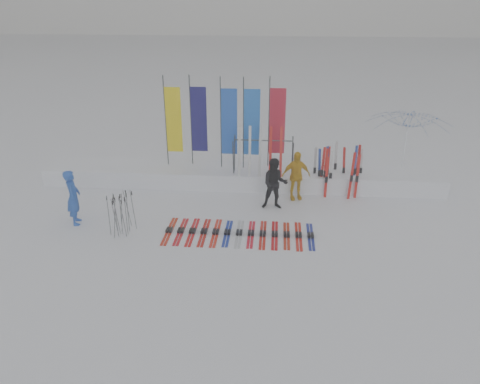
# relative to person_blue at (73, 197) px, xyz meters

# --- Properties ---
(ground) EXTENTS (120.00, 120.00, 0.00)m
(ground) POSITION_rel_person_blue_xyz_m (4.69, -1.17, -0.84)
(ground) COLOR white
(ground) RESTS_ON ground
(snow_bank) EXTENTS (14.00, 1.60, 0.60)m
(snow_bank) POSITION_rel_person_blue_xyz_m (4.69, 3.43, -0.54)
(snow_bank) COLOR white
(snow_bank) RESTS_ON ground
(person_blue) EXTENTS (0.57, 0.71, 1.69)m
(person_blue) POSITION_rel_person_blue_xyz_m (0.00, 0.00, 0.00)
(person_blue) COLOR #1E4BB4
(person_blue) RESTS_ON ground
(person_black) EXTENTS (0.84, 0.67, 1.66)m
(person_black) POSITION_rel_person_blue_xyz_m (5.91, 1.52, -0.01)
(person_black) COLOR black
(person_black) RESTS_ON ground
(person_yellow) EXTENTS (1.04, 0.64, 1.65)m
(person_yellow) POSITION_rel_person_blue_xyz_m (6.59, 2.31, -0.02)
(person_yellow) COLOR gold
(person_yellow) RESTS_ON ground
(tent_canopy) EXTENTS (3.75, 3.78, 2.67)m
(tent_canopy) POSITION_rel_person_blue_xyz_m (10.43, 4.05, 0.49)
(tent_canopy) COLOR white
(tent_canopy) RESTS_ON ground
(ski_row) EXTENTS (4.25, 1.70, 0.07)m
(ski_row) POSITION_rel_person_blue_xyz_m (4.91, -0.31, -0.81)
(ski_row) COLOR red
(ski_row) RESTS_ON ground
(pole_cluster) EXTENTS (0.64, 0.84, 1.25)m
(pole_cluster) POSITION_rel_person_blue_xyz_m (1.57, -0.50, -0.25)
(pole_cluster) COLOR #595B60
(pole_cluster) RESTS_ON ground
(feather_flags) EXTENTS (4.19, 0.27, 3.20)m
(feather_flags) POSITION_rel_person_blue_xyz_m (4.11, 3.64, 1.40)
(feather_flags) COLOR #383A3F
(feather_flags) RESTS_ON ground
(ski_rack) EXTENTS (2.04, 0.80, 1.23)m
(ski_rack) POSITION_rel_person_blue_xyz_m (5.47, 3.03, 0.54)
(ski_rack) COLOR #383A3F
(ski_rack) RESTS_ON ground
(upright_skis) EXTENTS (1.68, 1.13, 1.66)m
(upright_skis) POSITION_rel_person_blue_xyz_m (8.04, 2.98, -0.05)
(upright_skis) COLOR navy
(upright_skis) RESTS_ON ground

